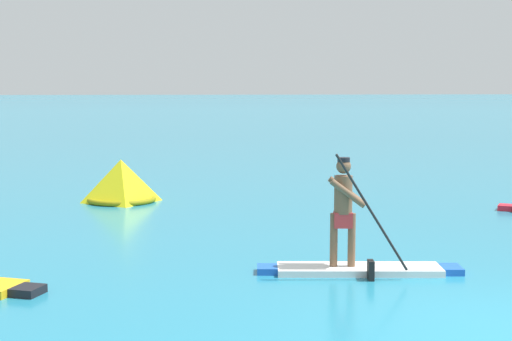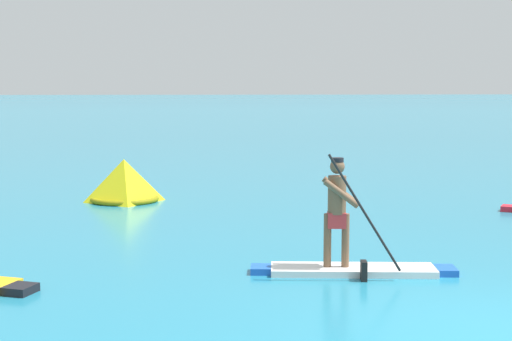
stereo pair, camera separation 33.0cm
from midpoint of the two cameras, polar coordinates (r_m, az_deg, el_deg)
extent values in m
plane|color=teal|center=(8.86, 18.91, -11.65)|extent=(440.00, 440.00, 0.00)
cube|color=black|center=(10.47, -16.27, -8.48)|extent=(0.47, 0.49, 0.11)
cube|color=white|center=(11.21, 8.07, -7.34)|extent=(2.41, 0.90, 0.10)
cube|color=blue|center=(11.44, 14.73, -7.21)|extent=(0.35, 0.47, 0.10)
cube|color=blue|center=(11.14, 1.23, -7.37)|extent=(0.34, 0.40, 0.10)
cylinder|color=brown|center=(11.10, 7.52, -5.17)|extent=(0.11, 0.11, 0.77)
cylinder|color=brown|center=(11.08, 6.19, -5.18)|extent=(0.11, 0.11, 0.77)
cube|color=red|center=(11.04, 6.88, -3.68)|extent=(0.29, 0.25, 0.22)
cylinder|color=brown|center=(10.98, 6.90, -1.81)|extent=(0.26, 0.26, 0.54)
sphere|color=brown|center=(10.93, 6.93, 0.30)|extent=(0.21, 0.21, 0.21)
cylinder|color=black|center=(10.92, 6.94, 0.79)|extent=(0.18, 0.18, 0.06)
cylinder|color=brown|center=(11.13, 7.09, -1.50)|extent=(0.52, 0.16, 0.42)
cylinder|color=brown|center=(10.83, 7.24, -1.72)|extent=(0.52, 0.16, 0.42)
cylinder|color=black|center=(10.65, 8.97, -3.14)|extent=(1.02, 0.16, 1.63)
cube|color=black|center=(10.81, 8.90, -7.50)|extent=(0.10, 0.21, 0.32)
cube|color=red|center=(17.42, 18.86, -2.68)|extent=(0.47, 0.49, 0.12)
pyramid|color=yellow|center=(18.05, -9.27, -0.72)|extent=(1.53, 1.53, 0.99)
torus|color=olive|center=(18.11, -9.24, -2.09)|extent=(1.60, 1.60, 0.12)
camera|label=1|loc=(0.16, -89.37, 0.07)|focal=53.76mm
camera|label=2|loc=(0.16, 90.63, -0.07)|focal=53.76mm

